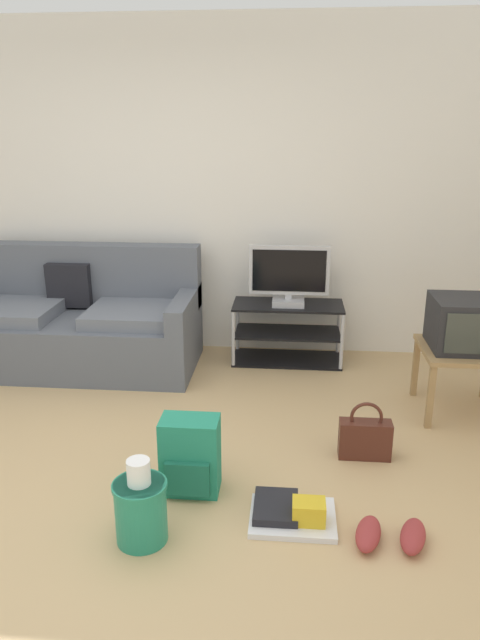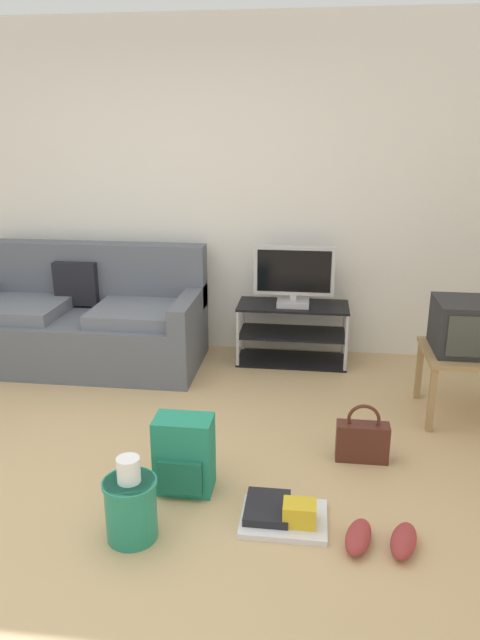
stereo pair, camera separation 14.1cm
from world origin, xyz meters
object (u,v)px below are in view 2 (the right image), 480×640
Objects in this scene: flat_tv at (294,277)px; handbag at (362,440)px; crt_tv at (470,326)px; backpack at (184,455)px; floor_tray at (283,514)px; sneakers_pair at (381,539)px; couch at (85,322)px; tv_stand at (292,333)px; side_table at (466,361)px; cleaning_bucket at (131,505)px.

handbag is (0.47, -1.47, -0.60)m from flat_tv.
flat_tv reaches higher than crt_tv.
backpack reaches higher than floor_tray.
backpack is at bearing 161.12° from sneakers_pair.
handbag is 0.77m from floor_tray.
couch is 4.55× the size of backpack.
handbag reaches higher than floor_tray.
tv_stand reaches higher than sneakers_pair.
tv_stand is 2.13× the size of backpack.
sneakers_pair is (-0.66, -1.41, -0.35)m from side_table.
cleaning_bucket is at bearing -143.35° from handbag.
handbag is at bearing 56.34° from floor_tray.
sneakers_pair is at bearing -114.84° from crt_tv.
floor_tray is at bearing -130.77° from crt_tv.
couch is 2.13× the size of tv_stand.
flat_tv is at bearing 107.87° from handbag.
flat_tv is at bearing 91.41° from floor_tray.
tv_stand is 2.32m from sneakers_pair.
handbag is 1.40m from cleaning_bucket.
floor_tray is at bearing -42.30° from backpack.
crt_tv reaches higher than cleaning_bucket.
flat_tv is at bearing 145.06° from side_table.
tv_stand is 1.40× the size of flat_tv.
cleaning_bucket is at bearing -105.58° from tv_stand.
tv_stand is 1.99× the size of crt_tv.
flat_tv is at bearing 6.31° from couch.
side_table is 0.99m from handbag.
couch is 4.98× the size of sneakers_pair.
crt_tv is 1.07× the size of floor_tray.
handbag is 0.84× the size of floor_tray.
flat_tv is 2.02m from backpack.
tv_stand is 2.34× the size of sneakers_pair.
side_table is at bearing 64.91° from sneakers_pair.
cleaning_bucket is at bearing -176.38° from sneakers_pair.
backpack is 1.05m from handbag.
side_table is at bearing 48.88° from floor_tray.
cleaning_bucket is (-1.82, -1.50, -0.45)m from crt_tv.
floor_tray is at bearing -131.12° from side_table.
tv_stand is at bearing 91.40° from floor_tray.
crt_tv reaches higher than floor_tray.
handbag is at bearing -30.65° from couch.
couch is 3.44× the size of side_table.
floor_tray is at bearing -88.59° from flat_tv.
handbag is 0.93× the size of sneakers_pair.
couch is 4.51× the size of cleaning_bucket.
floor_tray is (0.70, 0.20, -0.13)m from cleaning_bucket.
cleaning_bucket is (-1.82, -1.49, -0.22)m from side_table.
couch is at bearing 137.12° from sneakers_pair.
tv_stand is 1.57m from handbag.
flat_tv is 1.66m from handbag.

